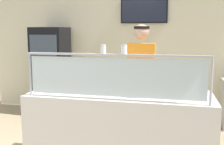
% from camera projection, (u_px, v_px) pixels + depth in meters
% --- Properties ---
extents(shop_rear_unit, '(6.51, 0.13, 2.70)m').
position_uv_depth(shop_rear_unit, '(143.00, 46.00, 5.39)').
color(shop_rear_unit, beige).
rests_on(shop_rear_unit, ground).
extents(serving_counter, '(2.11, 0.77, 0.95)m').
position_uv_depth(serving_counter, '(120.00, 132.00, 3.23)').
color(serving_counter, silver).
rests_on(serving_counter, ground).
extents(sneeze_guard, '(1.94, 0.06, 0.49)m').
position_uv_depth(sneeze_guard, '(114.00, 72.00, 2.80)').
color(sneeze_guard, '#B2B5BC').
rests_on(sneeze_guard, serving_counter).
extents(pizza_tray, '(0.49, 0.49, 0.04)m').
position_uv_depth(pizza_tray, '(133.00, 92.00, 3.17)').
color(pizza_tray, '#9EA0A8').
rests_on(pizza_tray, serving_counter).
extents(pizza_server, '(0.11, 0.29, 0.01)m').
position_uv_depth(pizza_server, '(131.00, 90.00, 3.15)').
color(pizza_server, '#ADAFB7').
rests_on(pizza_server, pizza_tray).
extents(parmesan_shaker, '(0.06, 0.06, 0.10)m').
position_uv_depth(parmesan_shaker, '(103.00, 50.00, 2.79)').
color(parmesan_shaker, white).
rests_on(parmesan_shaker, sneeze_guard).
extents(pepper_flake_shaker, '(0.06, 0.06, 0.10)m').
position_uv_depth(pepper_flake_shaker, '(124.00, 50.00, 2.74)').
color(pepper_flake_shaker, white).
rests_on(pepper_flake_shaker, sneeze_guard).
extents(worker_figure, '(0.41, 0.50, 1.76)m').
position_uv_depth(worker_figure, '(141.00, 78.00, 3.81)').
color(worker_figure, '#23232D').
rests_on(worker_figure, ground).
extents(drink_fridge, '(0.64, 0.61, 1.74)m').
position_uv_depth(drink_fridge, '(51.00, 71.00, 5.42)').
color(drink_fridge, black).
rests_on(drink_fridge, ground).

